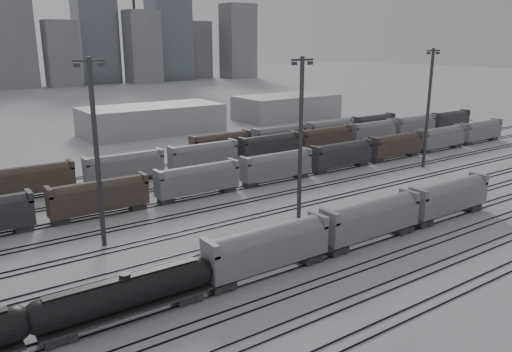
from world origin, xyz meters
TOP-DOWN VIEW (x-y plane):
  - ground at (0.00, 0.00)m, footprint 900.00×900.00m
  - tracks at (0.00, 17.50)m, footprint 220.00×71.50m
  - tank_car_b at (-33.43, 1.00)m, footprint 18.60×3.10m
  - hopper_car_a at (-16.64, 1.00)m, footprint 15.80×3.14m
  - hopper_car_b at (0.28, 1.00)m, footprint 15.84×3.15m
  - hopper_car_c at (17.29, 1.00)m, footprint 15.59×3.10m
  - light_mast_b at (-29.33, 20.26)m, footprint 3.88×0.62m
  - light_mast_c at (-1.61, 13.62)m, footprint 3.84×0.61m
  - light_mast_d at (40.61, 23.11)m, footprint 3.96×0.63m
  - bg_string_near at (8.00, 32.00)m, footprint 151.00×3.00m
  - bg_string_mid at (18.00, 48.00)m, footprint 151.00×3.00m
  - bg_string_far at (35.50, 56.00)m, footprint 66.00×3.00m
  - warehouse_mid at (10.00, 95.00)m, footprint 40.00×18.00m
  - warehouse_right at (60.00, 95.00)m, footprint 35.00×18.00m
  - skyline at (10.84, 280.00)m, footprint 316.00×22.40m

SIDE VIEW (x-z plane):
  - ground at x=0.00m, z-range 0.00..0.00m
  - tracks at x=0.00m, z-range 0.00..0.16m
  - tank_car_b at x=-33.43m, z-range 0.36..4.96m
  - bg_string_far at x=35.50m, z-range 0.00..5.60m
  - bg_string_near at x=8.00m, z-range 0.00..5.60m
  - bg_string_mid at x=18.00m, z-range 0.00..5.60m
  - hopper_car_c at x=17.29m, z-range 0.66..6.23m
  - hopper_car_a at x=-16.64m, z-range 0.67..6.32m
  - hopper_car_b at x=0.28m, z-range 0.67..6.33m
  - warehouse_mid at x=10.00m, z-range 0.00..8.00m
  - warehouse_right at x=60.00m, z-range 0.00..8.00m
  - light_mast_c at x=-1.61m, z-range 0.73..24.75m
  - light_mast_b at x=-29.33m, z-range 0.74..25.01m
  - light_mast_d at x=40.61m, z-range 0.75..25.49m
  - skyline at x=10.84m, z-range -12.77..82.23m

